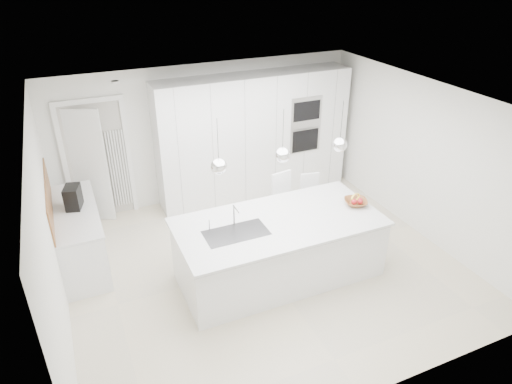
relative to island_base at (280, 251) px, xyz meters
name	(u,v)px	position (x,y,z in m)	size (l,w,h in m)	color
floor	(264,265)	(-0.10, 0.30, -0.43)	(5.50, 5.50, 0.00)	beige
wall_back	(207,133)	(-0.10, 2.80, 0.82)	(5.50, 5.50, 0.00)	white
wall_left	(49,237)	(-2.85, 0.30, 0.82)	(5.00, 5.00, 0.00)	white
ceiling	(266,103)	(-0.10, 0.30, 2.07)	(5.50, 5.50, 0.00)	white
tall_cabinets	(254,137)	(0.70, 2.50, 0.72)	(3.60, 0.60, 2.30)	white
oven_stack	(306,125)	(1.60, 2.19, 0.92)	(0.62, 0.04, 1.05)	#A5A5A8
doorway_frame	(98,162)	(-2.05, 2.77, 0.59)	(1.11, 0.08, 2.13)	white
hallway_door	(83,167)	(-2.30, 2.72, 0.57)	(0.82, 0.04, 2.00)	white
radiator	(119,169)	(-1.73, 2.76, 0.42)	(0.32, 0.04, 1.40)	white
left_base_cabinets	(80,237)	(-2.55, 1.50, 0.00)	(0.60, 1.80, 0.86)	white
left_worktop	(74,211)	(-2.55, 1.50, 0.45)	(0.62, 1.82, 0.04)	silver
oak_backsplash	(49,198)	(-2.84, 1.50, 0.72)	(0.02, 1.80, 0.50)	brown
island_base	(280,251)	(0.00, 0.00, 0.00)	(2.80, 1.20, 0.86)	white
island_worktop	(279,222)	(0.00, 0.05, 0.45)	(2.84, 1.40, 0.04)	silver
island_sink	(236,238)	(-0.65, 0.00, 0.39)	(0.84, 0.44, 0.18)	#3F3F42
island_tap	(234,215)	(-0.60, 0.20, 0.62)	(0.02, 0.02, 0.30)	white
pendant_left	(219,166)	(-0.85, 0.00, 1.47)	(0.20, 0.20, 0.20)	white
pendant_mid	(282,155)	(0.00, 0.00, 1.47)	(0.20, 0.20, 0.20)	white
pendant_right	(340,145)	(0.85, 0.00, 1.47)	(0.20, 0.20, 0.20)	white
fruit_bowl	(356,202)	(1.22, 0.00, 0.51)	(0.33, 0.33, 0.08)	brown
espresso_machine	(73,197)	(-2.53, 1.57, 0.64)	(0.20, 0.31, 0.33)	black
bar_stool_left	(285,208)	(0.50, 0.83, 0.13)	(0.37, 0.52, 1.12)	white
bar_stool_right	(312,204)	(1.02, 0.86, 0.07)	(0.33, 0.46, 1.00)	white
apple_a	(354,202)	(1.17, -0.03, 0.54)	(0.08, 0.08, 0.08)	red
apple_b	(360,202)	(1.26, -0.05, 0.54)	(0.08, 0.08, 0.08)	red
apple_c	(360,200)	(1.29, -0.02, 0.54)	(0.07, 0.07, 0.07)	red
banana_bunch	(355,197)	(1.23, 0.03, 0.58)	(0.20, 0.20, 0.03)	yellow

